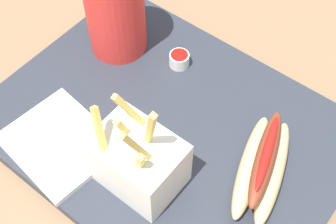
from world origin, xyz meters
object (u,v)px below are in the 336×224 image
object	(u,v)px
soda_cup	(115,6)
ketchup_cup_1	(132,7)
hot_dog_1	(262,166)
fries_basket	(138,161)
ketchup_cup_2	(179,59)
napkin_stack	(60,143)

from	to	relation	value
soda_cup	ketchup_cup_1	distance (m)	0.10
soda_cup	hot_dog_1	world-z (taller)	soda_cup
fries_basket	ketchup_cup_1	bearing A→B (deg)	-47.37
fries_basket	ketchup_cup_2	bearing A→B (deg)	-67.26
hot_dog_1	ketchup_cup_2	bearing A→B (deg)	-23.47
soda_cup	napkin_stack	xyz separation A→B (m)	(-0.06, 0.19, -0.07)
hot_dog_1	ketchup_cup_1	size ratio (longest dim) A/B	4.28
fries_basket	hot_dog_1	xyz separation A→B (m)	(-0.12, -0.10, -0.02)
soda_cup	ketchup_cup_1	xyz separation A→B (m)	(0.03, -0.07, -0.07)
hot_dog_1	ketchup_cup_1	xyz separation A→B (m)	(0.33, -0.13, -0.01)
hot_dog_1	fries_basket	bearing A→B (deg)	39.35
napkin_stack	ketchup_cup_1	bearing A→B (deg)	-70.10
ketchup_cup_2	napkin_stack	bearing A→B (deg)	79.83
ketchup_cup_2	napkin_stack	distance (m)	0.22
soda_cup	ketchup_cup_2	distance (m)	0.12
fries_basket	napkin_stack	size ratio (longest dim) A/B	1.16
ketchup_cup_2	hot_dog_1	bearing A→B (deg)	156.53
hot_dog_1	napkin_stack	world-z (taller)	hot_dog_1
ketchup_cup_2	napkin_stack	world-z (taller)	ketchup_cup_2
soda_cup	fries_basket	size ratio (longest dim) A/B	1.53
hot_dog_1	ketchup_cup_1	world-z (taller)	hot_dog_1
hot_dog_1	napkin_stack	xyz separation A→B (m)	(0.23, 0.13, -0.02)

